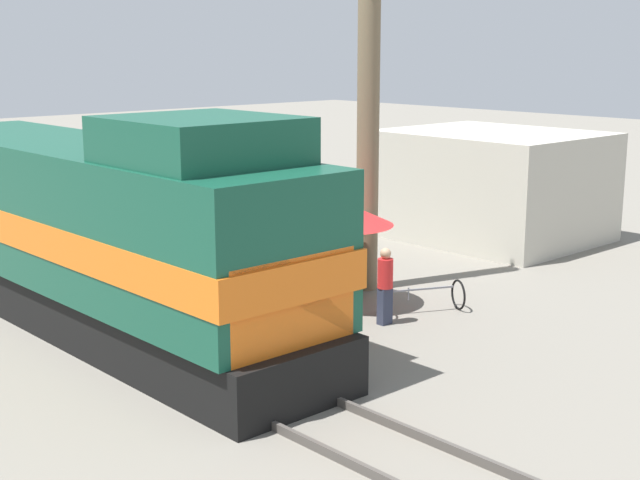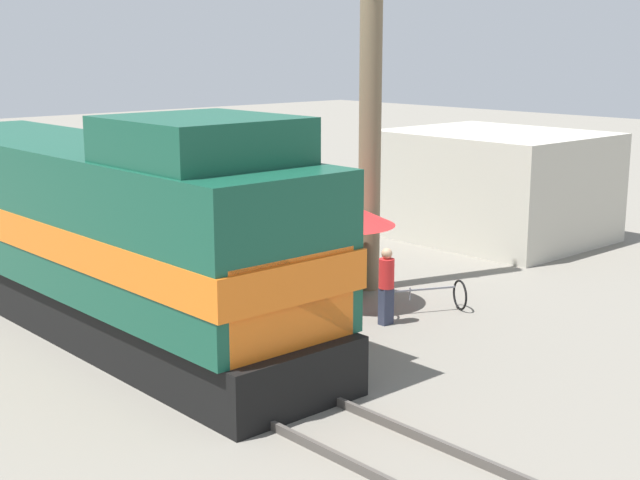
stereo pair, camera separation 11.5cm
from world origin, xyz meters
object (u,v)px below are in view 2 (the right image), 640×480
at_px(locomotive, 101,231).
at_px(bicycle, 423,298).
at_px(billboard_sign, 294,162).
at_px(utility_pole, 371,86).
at_px(vendor_umbrella, 343,213).
at_px(person_bystander, 386,283).

height_order(locomotive, bicycle, locomotive).
xyz_separation_m(billboard_sign, bicycle, (-1.20, -5.91, -2.43)).
height_order(billboard_sign, bicycle, billboard_sign).
distance_m(utility_pole, vendor_umbrella, 3.27).
bearing_deg(vendor_umbrella, billboard_sign, 63.06).
xyz_separation_m(locomotive, utility_pole, (6.38, -1.71, 2.92)).
xyz_separation_m(utility_pole, billboard_sign, (0.63, 3.60, -2.21)).
distance_m(locomotive, utility_pole, 7.22).
bearing_deg(locomotive, vendor_umbrella, -26.46).
bearing_deg(vendor_umbrella, person_bystander, -98.32).
bearing_deg(billboard_sign, person_bystander, -112.23).
xyz_separation_m(vendor_umbrella, person_bystander, (-0.24, -1.63, -1.29)).
bearing_deg(person_bystander, vendor_umbrella, 81.68).
relative_size(utility_pole, billboard_sign, 2.64).
distance_m(locomotive, billboard_sign, 7.29).
bearing_deg(vendor_umbrella, utility_pole, 24.12).
bearing_deg(billboard_sign, bicycle, -101.49).
bearing_deg(person_bystander, locomotive, 138.71).
distance_m(billboard_sign, person_bystander, 6.67).
bearing_deg(locomotive, bicycle, -34.71).
bearing_deg(billboard_sign, utility_pole, -99.94).
xyz_separation_m(locomotive, bicycle, (5.81, -4.02, -1.73)).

